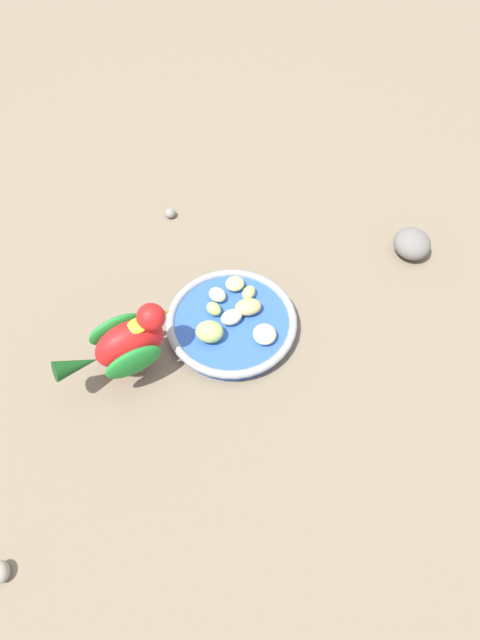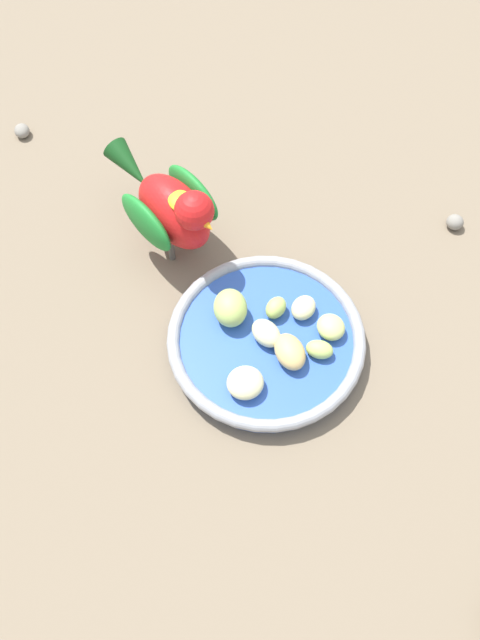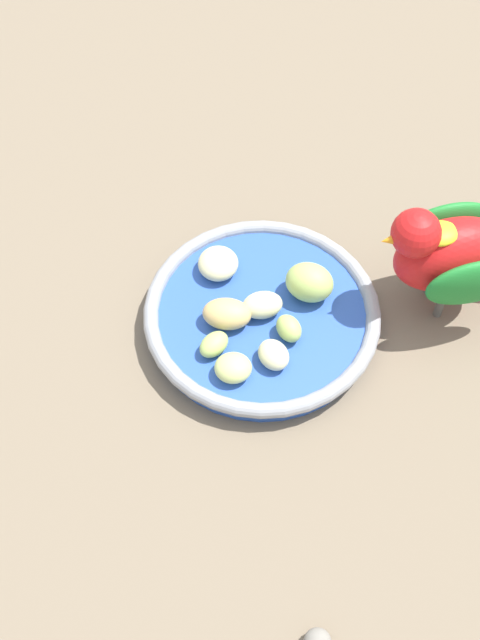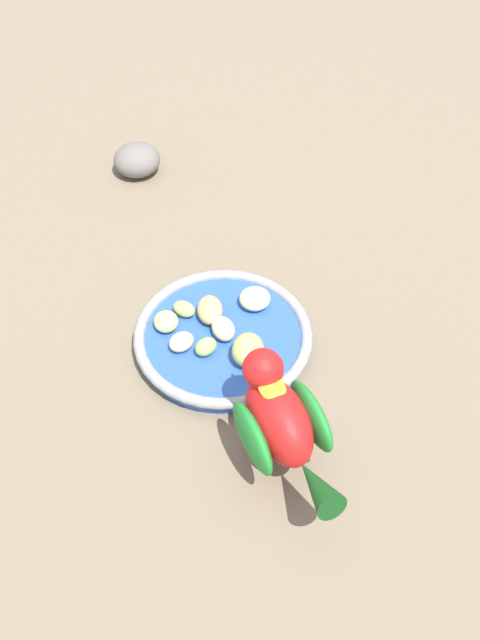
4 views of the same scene
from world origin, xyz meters
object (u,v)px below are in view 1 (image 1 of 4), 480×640
parrot (127,343)px  pebble_2 (1,572)px  apple_piece_1 (210,332)px  apple_piece_6 (217,295)px  apple_piece_4 (214,309)px  apple_piece_3 (248,307)px  pebble_1 (170,213)px  apple_piece_5 (235,284)px  feeding_bowl (229,323)px  rock_large (412,244)px  apple_piece_2 (265,334)px  apple_piece_7 (249,293)px

parrot → pebble_2: 0.30m
pebble_2 → apple_piece_1: bearing=-130.8°
apple_piece_6 → apple_piece_1: bearing=78.0°
apple_piece_1 → apple_piece_4: apple_piece_1 is taller
apple_piece_4 → apple_piece_3: bearing=178.1°
apple_piece_6 → pebble_1: size_ratio=1.50×
apple_piece_5 → pebble_1: size_ratio=1.55×
parrot → pebble_1: (-0.05, -0.30, -0.06)m
apple_piece_1 → apple_piece_3: bearing=-144.3°
apple_piece_3 → parrot: parrot is taller
feeding_bowl → pebble_2: 0.42m
apple_piece_6 → rock_large: size_ratio=0.45×
apple_piece_2 → apple_piece_7: bearing=-78.6°
parrot → pebble_1: parrot is taller
apple_piece_5 → pebble_2: bearing=52.2°
parrot → apple_piece_7: bearing=5.7°
apple_piece_2 → pebble_2: apple_piece_2 is taller
parrot → apple_piece_2: bearing=-17.5°
apple_piece_5 → parrot: (0.15, 0.12, 0.04)m
feeding_bowl → rock_large: (-0.30, -0.13, 0.01)m
apple_piece_1 → parrot: (0.11, 0.03, 0.03)m
apple_piece_1 → apple_piece_6: bearing=-102.0°
apple_piece_6 → apple_piece_2: bearing=129.4°
apple_piece_5 → rock_large: size_ratio=0.46×
pebble_1 → pebble_2: (0.19, 0.55, 0.00)m
feeding_bowl → rock_large: bearing=-157.5°
apple_piece_7 → rock_large: (-0.27, -0.08, -0.01)m
apple_piece_7 → pebble_1: bearing=-59.2°
apple_piece_2 → pebble_1: bearing=-64.1°
apple_piece_6 → apple_piece_7: bearing=-179.3°
rock_large → pebble_2: size_ratio=2.52×
apple_piece_4 → pebble_2: 0.42m
apple_piece_5 → apple_piece_6: (0.03, 0.02, -0.00)m
apple_piece_3 → parrot: bearing=23.5°
feeding_bowl → apple_piece_6: (0.01, -0.04, 0.01)m
apple_piece_1 → pebble_2: bearing=49.2°
apple_piece_2 → rock_large: size_ratio=0.56×
apple_piece_2 → apple_piece_7: (0.02, -0.08, -0.00)m
apple_piece_5 → pebble_2: (0.29, 0.37, -0.02)m
apple_piece_3 → apple_piece_4: apple_piece_3 is taller
apple_piece_3 → pebble_1: size_ratio=2.09×
apple_piece_3 → rock_large: bearing=-158.1°
apple_piece_1 → parrot: size_ratio=0.25×
apple_piece_2 → apple_piece_3: size_ratio=0.89×
apple_piece_7 → parrot: size_ratio=0.16×
apple_piece_1 → rock_large: bearing=-155.4°
apple_piece_2 → pebble_2: 0.43m
feeding_bowl → rock_large: size_ratio=3.09×
apple_piece_5 → rock_large: 0.30m
feeding_bowl → pebble_1: (0.08, -0.24, -0.01)m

